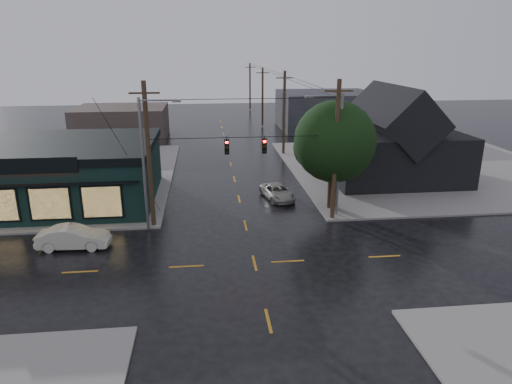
{
  "coord_description": "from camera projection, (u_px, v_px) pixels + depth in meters",
  "views": [
    {
      "loc": [
        -2.63,
        -24.29,
        12.24
      ],
      "look_at": [
        0.53,
        3.89,
        3.17
      ],
      "focal_mm": 32.0,
      "sensor_mm": 36.0,
      "label": 1
    }
  ],
  "objects": [
    {
      "name": "utility_pole_ne",
      "position": [
        332.0,
        219.0,
        33.84
      ],
      "size": [
        2.0,
        0.32,
        10.15
      ],
      "primitive_type": null,
      "color": "black",
      "rests_on": "ground"
    },
    {
      "name": "utility_pole_nw",
      "position": [
        154.0,
        227.0,
        32.46
      ],
      "size": [
        2.0,
        0.32,
        10.15
      ],
      "primitive_type": null,
      "color": "black",
      "rests_on": "ground"
    },
    {
      "name": "sedan_cream",
      "position": [
        73.0,
        237.0,
        28.8
      ],
      "size": [
        4.48,
        1.7,
        1.46
      ],
      "primitive_type": "imported",
      "rotation": [
        0.0,
        0.0,
        1.53
      ],
      "color": "beige",
      "rests_on": "ground"
    },
    {
      "name": "pizza_shop",
      "position": [
        53.0,
        172.0,
        36.88
      ],
      "size": [
        16.3,
        12.34,
        4.9
      ],
      "color": "black",
      "rests_on": "ground"
    },
    {
      "name": "bg_building_west",
      "position": [
        122.0,
        123.0,
        62.71
      ],
      "size": [
        12.0,
        10.0,
        4.4
      ],
      "primitive_type": "cube",
      "color": "#3E312D",
      "rests_on": "ground"
    },
    {
      "name": "utility_pole_far_b",
      "position": [
        262.0,
        126.0,
        73.12
      ],
      "size": [
        2.0,
        0.32,
        9.15
      ],
      "primitive_type": null,
      "color": "black",
      "rests_on": "ground"
    },
    {
      "name": "streetlight_nw",
      "position": [
        149.0,
        231.0,
        31.77
      ],
      "size": [
        5.4,
        0.3,
        9.15
      ],
      "primitive_type": null,
      "color": "slate",
      "rests_on": "ground"
    },
    {
      "name": "utility_pole_far_c",
      "position": [
        250.0,
        110.0,
        92.05
      ],
      "size": [
        2.0,
        0.32,
        9.15
      ],
      "primitive_type": null,
      "color": "black",
      "rests_on": "ground"
    },
    {
      "name": "corner_tree",
      "position": [
        335.0,
        142.0,
        34.38
      ],
      "size": [
        6.21,
        6.21,
        8.35
      ],
      "color": "black",
      "rests_on": "ground"
    },
    {
      "name": "sidewalk_ne",
      "position": [
        422.0,
        167.0,
        48.03
      ],
      "size": [
        28.0,
        28.0,
        0.15
      ],
      "primitive_type": "cube",
      "color": "gray",
      "rests_on": "ground"
    },
    {
      "name": "bg_building_east",
      "position": [
        326.0,
        110.0,
        70.44
      ],
      "size": [
        14.0,
        12.0,
        5.6
      ],
      "primitive_type": "cube",
      "color": "#28292D",
      "rests_on": "ground"
    },
    {
      "name": "streetlight_ne",
      "position": [
        336.0,
        216.0,
        34.56
      ],
      "size": [
        5.4,
        0.3,
        9.15
      ],
      "primitive_type": null,
      "color": "slate",
      "rests_on": "ground"
    },
    {
      "name": "utility_pole_far_a",
      "position": [
        283.0,
        154.0,
        54.19
      ],
      "size": [
        2.0,
        0.32,
        9.65
      ],
      "primitive_type": null,
      "color": "black",
      "rests_on": "ground"
    },
    {
      "name": "sidewalk_nw",
      "position": [
        25.0,
        179.0,
        43.79
      ],
      "size": [
        28.0,
        28.0,
        0.15
      ],
      "primitive_type": "cube",
      "color": "gray",
      "rests_on": "ground"
    },
    {
      "name": "suv_silver",
      "position": [
        278.0,
        192.0,
        38.2
      ],
      "size": [
        2.89,
        4.63,
        1.19
      ],
      "primitive_type": "imported",
      "rotation": [
        0.0,
        0.0,
        0.22
      ],
      "color": "#A29F95",
      "rests_on": "ground"
    },
    {
      "name": "ground_plane",
      "position": [
        254.0,
        263.0,
        27.0
      ],
      "size": [
        160.0,
        160.0,
        0.0
      ],
      "primitive_type": "plane",
      "color": "black"
    },
    {
      "name": "ne_building",
      "position": [
        392.0,
        132.0,
        43.32
      ],
      "size": [
        12.6,
        11.6,
        8.75
      ],
      "color": "black",
      "rests_on": "ground"
    },
    {
      "name": "span_signal_assembly",
      "position": [
        246.0,
        146.0,
        31.43
      ],
      "size": [
        13.0,
        0.48,
        1.23
      ],
      "color": "black",
      "rests_on": "ground"
    }
  ]
}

